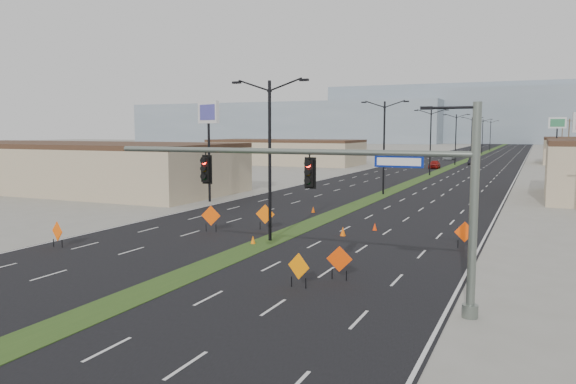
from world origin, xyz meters
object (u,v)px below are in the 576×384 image
at_px(construction_sign_0, 57,232).
at_px(car_far, 449,157).
at_px(streetlight_2, 430,140).
at_px(construction_sign_4, 299,268).
at_px(streetlight_0, 270,155).
at_px(pole_sign_east_far, 557,127).
at_px(construction_sign_5, 465,233).
at_px(streetlight_3, 456,138).
at_px(construction_sign_1, 211,216).
at_px(construction_sign_2, 265,215).
at_px(car_left, 434,164).
at_px(construction_sign_3, 339,260).
at_px(pole_sign_west, 208,120).
at_px(streetlight_4, 472,136).
at_px(cone_1, 343,231).
at_px(cone_3, 313,210).
at_px(car_mid, 473,161).
at_px(streetlight_6, 490,134).
at_px(streetlight_1, 384,144).
at_px(streetlight_5, 482,135).
at_px(cone_0, 253,240).
at_px(signal_mast, 353,185).
at_px(cone_2, 375,227).

bearing_deg(construction_sign_0, car_far, 103.12).
distance_m(streetlight_2, construction_sign_4, 65.41).
relative_size(streetlight_0, pole_sign_east_far, 1.08).
bearing_deg(car_far, construction_sign_5, -76.40).
xyz_separation_m(streetlight_3, construction_sign_4, (5.80, -93.00, -4.49)).
xyz_separation_m(car_far, construction_sign_1, (-1.06, -102.98, 0.33)).
bearing_deg(construction_sign_2, car_left, 81.71).
distance_m(streetlight_3, construction_sign_0, 91.68).
xyz_separation_m(construction_sign_3, construction_sign_5, (4.48, 9.57, 0.01)).
relative_size(car_left, construction_sign_5, 2.69).
relative_size(streetlight_0, construction_sign_5, 6.13).
bearing_deg(pole_sign_west, pole_sign_east_far, 88.76).
relative_size(streetlight_4, cone_1, 15.83).
relative_size(streetlight_0, cone_3, 18.86).
distance_m(car_mid, car_far, 19.20).
relative_size(streetlight_6, cone_1, 15.83).
xyz_separation_m(streetlight_6, construction_sign_1, (-5.07, -166.85, -4.34)).
bearing_deg(streetlight_0, cone_3, 99.09).
distance_m(streetlight_6, construction_sign_2, 164.74).
relative_size(streetlight_1, car_mid, 2.35).
height_order(car_mid, construction_sign_5, construction_sign_5).
distance_m(streetlight_3, streetlight_5, 56.00).
height_order(car_far, cone_0, car_far).
bearing_deg(cone_1, streetlight_5, 91.54).
bearing_deg(streetlight_5, construction_sign_3, -87.27).
relative_size(construction_sign_5, pole_sign_east_far, 0.18).
bearing_deg(streetlight_1, streetlight_6, 90.00).
relative_size(streetlight_4, construction_sign_0, 6.39).
bearing_deg(construction_sign_1, construction_sign_5, -6.96).
bearing_deg(construction_sign_5, signal_mast, -127.35).
relative_size(car_far, construction_sign_5, 3.16).
relative_size(streetlight_5, construction_sign_1, 5.48).
height_order(streetlight_0, cone_1, streetlight_0).
relative_size(car_left, construction_sign_3, 2.71).
distance_m(car_mid, construction_sign_4, 95.36).
bearing_deg(car_far, streetlight_2, -80.31).
bearing_deg(streetlight_3, cone_2, -86.28).
xyz_separation_m(construction_sign_0, construction_sign_2, (8.73, 10.27, 0.16)).
bearing_deg(construction_sign_0, car_left, 100.28).
height_order(streetlight_1, streetlight_2, same).
xyz_separation_m(streetlight_0, cone_1, (3.67, 3.44, -5.10)).
bearing_deg(car_mid, construction_sign_0, -97.03).
bearing_deg(pole_sign_west, cone_0, -26.62).
relative_size(streetlight_2, construction_sign_1, 5.48).
relative_size(streetlight_0, streetlight_3, 1.00).
bearing_deg(streetlight_2, streetlight_1, -90.00).
relative_size(construction_sign_1, cone_0, 3.39).
xyz_separation_m(car_left, cone_2, (7.05, -65.81, -0.48)).
relative_size(streetlight_4, construction_sign_5, 6.13).
bearing_deg(cone_3, car_left, 90.01).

